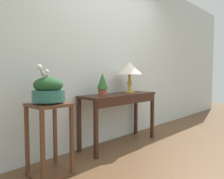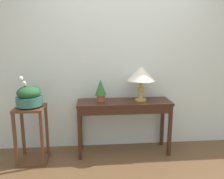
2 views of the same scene
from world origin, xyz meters
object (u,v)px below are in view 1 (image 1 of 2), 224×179
console_table (121,101)px  potted_plant_on_console (102,83)px  table_lamp (130,69)px  pedestal_stand_left (49,140)px  planter_bowl_wide (48,90)px

console_table → potted_plant_on_console: (-0.32, 0.05, 0.27)m
table_lamp → potted_plant_on_console: table_lamp is taller
console_table → pedestal_stand_left: 1.28m
table_lamp → planter_bowl_wide: (-1.48, -0.15, -0.24)m
table_lamp → potted_plant_on_console: bearing=177.7°
potted_plant_on_console → console_table: bearing=-8.1°
potted_plant_on_console → table_lamp: bearing=-2.3°
table_lamp → pedestal_stand_left: (-1.48, -0.15, -0.75)m
potted_plant_on_console → pedestal_stand_left: bearing=-169.4°
planter_bowl_wide → potted_plant_on_console: bearing=10.6°
pedestal_stand_left → table_lamp: bearing=5.8°
potted_plant_on_console → pedestal_stand_left: size_ratio=0.40×
console_table → planter_bowl_wide: 1.27m
table_lamp → planter_bowl_wide: table_lamp is taller
table_lamp → pedestal_stand_left: bearing=-174.2°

